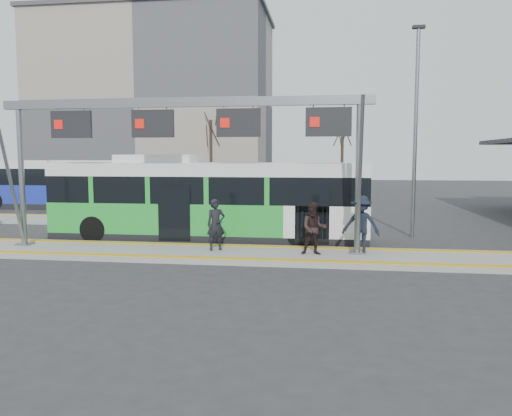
{
  "coord_description": "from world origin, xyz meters",
  "views": [
    {
      "loc": [
        4.5,
        -16.4,
        3.34
      ],
      "look_at": [
        1.71,
        3.0,
        1.35
      ],
      "focal_mm": 35.0,
      "sensor_mm": 36.0,
      "label": 1
    }
  ],
  "objects_px": {
    "passenger_a": "(216,225)",
    "passenger_c": "(361,224)",
    "gantry": "(185,129)",
    "hero_bus": "(208,201)",
    "passenger_b": "(314,229)"
  },
  "relations": [
    {
      "from": "passenger_a",
      "to": "passenger_c",
      "type": "relative_size",
      "value": 0.92
    },
    {
      "from": "gantry",
      "to": "hero_bus",
      "type": "height_order",
      "value": "gantry"
    },
    {
      "from": "gantry",
      "to": "passenger_a",
      "type": "relative_size",
      "value": 7.34
    },
    {
      "from": "gantry",
      "to": "passenger_b",
      "type": "distance_m",
      "value": 5.52
    },
    {
      "from": "passenger_b",
      "to": "passenger_c",
      "type": "relative_size",
      "value": 0.9
    },
    {
      "from": "passenger_a",
      "to": "hero_bus",
      "type": "bearing_deg",
      "value": 79.92
    },
    {
      "from": "passenger_a",
      "to": "passenger_b",
      "type": "distance_m",
      "value": 3.37
    },
    {
      "from": "passenger_a",
      "to": "passenger_b",
      "type": "bearing_deg",
      "value": -33.49
    },
    {
      "from": "gantry",
      "to": "hero_bus",
      "type": "relative_size",
      "value": 1.03
    },
    {
      "from": "gantry",
      "to": "passenger_c",
      "type": "xyz_separation_m",
      "value": [
        5.97,
        0.18,
        -3.18
      ]
    },
    {
      "from": "passenger_b",
      "to": "hero_bus",
      "type": "bearing_deg",
      "value": 139.92
    },
    {
      "from": "gantry",
      "to": "passenger_b",
      "type": "xyz_separation_m",
      "value": [
        4.42,
        -0.33,
        -3.29
      ]
    },
    {
      "from": "passenger_c",
      "to": "passenger_b",
      "type": "bearing_deg",
      "value": -147.13
    },
    {
      "from": "hero_bus",
      "to": "passenger_a",
      "type": "relative_size",
      "value": 7.09
    },
    {
      "from": "gantry",
      "to": "passenger_a",
      "type": "height_order",
      "value": "gantry"
    }
  ]
}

